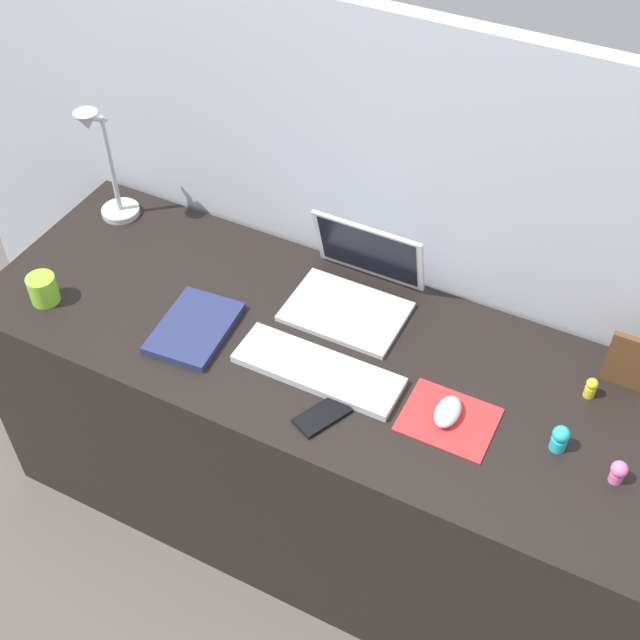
% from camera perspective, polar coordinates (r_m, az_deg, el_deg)
% --- Properties ---
extents(ground_plane, '(6.00, 6.00, 0.00)m').
position_cam_1_polar(ground_plane, '(2.65, -0.10, -12.68)').
color(ground_plane, '#59514C').
extents(back_wall, '(2.98, 0.05, 1.45)m').
position_cam_1_polar(back_wall, '(2.31, 3.95, 3.91)').
color(back_wall, '#B2B7C1').
rests_on(back_wall, ground_plane).
extents(desk, '(1.78, 0.64, 0.74)m').
position_cam_1_polar(desk, '(2.35, -0.11, -7.89)').
color(desk, black).
rests_on(desk, ground_plane).
extents(laptop, '(0.30, 0.27, 0.21)m').
position_cam_1_polar(laptop, '(2.14, 2.47, 2.43)').
color(laptop, silver).
rests_on(laptop, desk).
extents(keyboard, '(0.41, 0.13, 0.02)m').
position_cam_1_polar(keyboard, '(2.00, -0.14, -3.42)').
color(keyboard, silver).
rests_on(keyboard, desk).
extents(mousepad, '(0.21, 0.17, 0.00)m').
position_cam_1_polar(mousepad, '(1.93, 8.76, -6.72)').
color(mousepad, red).
rests_on(mousepad, desk).
extents(mouse, '(0.06, 0.10, 0.03)m').
position_cam_1_polar(mouse, '(1.92, 8.71, -6.21)').
color(mouse, silver).
rests_on(mouse, mousepad).
extents(cell_phone, '(0.11, 0.14, 0.01)m').
position_cam_1_polar(cell_phone, '(1.91, 0.16, -6.54)').
color(cell_phone, black).
rests_on(cell_phone, desk).
extents(desk_lamp, '(0.11, 0.14, 0.36)m').
position_cam_1_polar(desk_lamp, '(2.41, -14.42, 10.03)').
color(desk_lamp, '#B7B7BC').
rests_on(desk_lamp, desk).
extents(notebook_pad, '(0.19, 0.25, 0.02)m').
position_cam_1_polar(notebook_pad, '(2.12, -8.56, -0.53)').
color(notebook_pad, navy).
rests_on(notebook_pad, desk).
extents(picture_frame, '(0.12, 0.02, 0.15)m').
position_cam_1_polar(picture_frame, '(2.05, 20.55, -2.78)').
color(picture_frame, brown).
rests_on(picture_frame, desk).
extents(coffee_mug, '(0.07, 0.07, 0.08)m').
position_cam_1_polar(coffee_mug, '(2.27, -18.38, 2.01)').
color(coffee_mug, '#8CDB33').
rests_on(coffee_mug, desk).
extents(toy_figurine_cyan, '(0.04, 0.04, 0.07)m').
position_cam_1_polar(toy_figurine_cyan, '(1.91, 16.06, -7.75)').
color(toy_figurine_cyan, '#28B7CC').
rests_on(toy_figurine_cyan, desk).
extents(toy_figurine_pink, '(0.04, 0.04, 0.06)m').
position_cam_1_polar(toy_figurine_pink, '(1.90, 19.70, -9.71)').
color(toy_figurine_pink, pink).
rests_on(toy_figurine_pink, desk).
extents(toy_figurine_yellow, '(0.03, 0.03, 0.06)m').
position_cam_1_polar(toy_figurine_yellow, '(2.04, 18.01, -4.40)').
color(toy_figurine_yellow, yellow).
rests_on(toy_figurine_yellow, desk).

